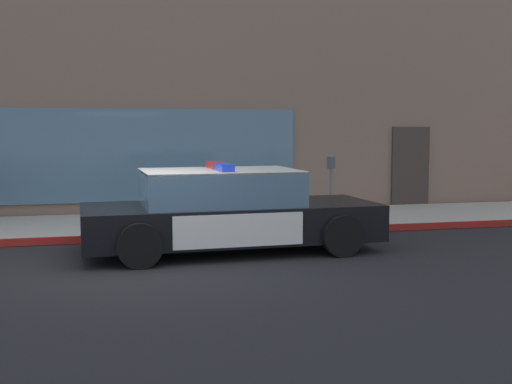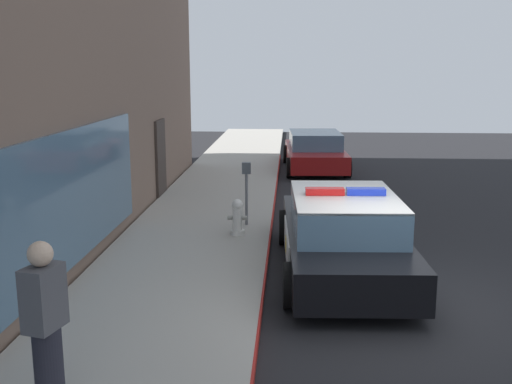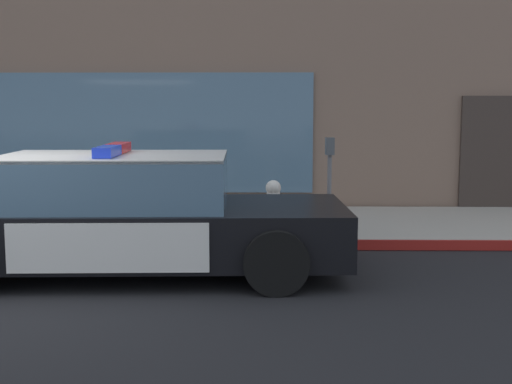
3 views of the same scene
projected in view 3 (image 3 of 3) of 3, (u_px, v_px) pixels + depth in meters
name	position (u px, v px, depth m)	size (l,w,h in m)	color
sidewalk	(69.00, 225.00, 10.61)	(48.00, 2.96, 0.15)	#A39E93
curb_red_paint	(37.00, 244.00, 9.13)	(28.80, 0.04, 0.14)	maroon
police_cruiser	(127.00, 216.00, 7.75)	(4.96, 2.23, 1.49)	black
fire_hydrant	(274.00, 206.00, 9.67)	(0.34, 0.39, 0.73)	silver
parking_meter	(330.00, 167.00, 9.46)	(0.12, 0.18, 1.34)	slate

